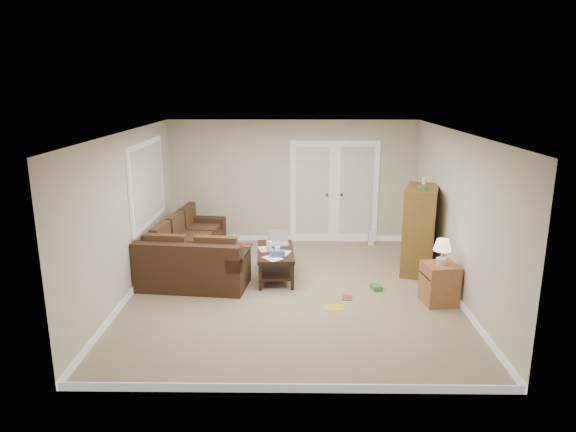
{
  "coord_description": "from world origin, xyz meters",
  "views": [
    {
      "loc": [
        0.04,
        -7.55,
        3.18
      ],
      "look_at": [
        -0.07,
        0.52,
        1.1
      ],
      "focal_mm": 32.0,
      "sensor_mm": 36.0,
      "label": 1
    }
  ],
  "objects_px": {
    "coffee_table": "(276,262)",
    "side_cabinet": "(440,280)",
    "sectional_sofa": "(190,255)",
    "tv_armoire": "(420,229)"
  },
  "relations": [
    {
      "from": "sectional_sofa",
      "to": "side_cabinet",
      "type": "bearing_deg",
      "value": -10.99
    },
    {
      "from": "tv_armoire",
      "to": "side_cabinet",
      "type": "height_order",
      "value": "tv_armoire"
    },
    {
      "from": "sectional_sofa",
      "to": "side_cabinet",
      "type": "xyz_separation_m",
      "value": [
        3.96,
        -1.25,
        0.04
      ]
    },
    {
      "from": "sectional_sofa",
      "to": "tv_armoire",
      "type": "distance_m",
      "value": 3.99
    },
    {
      "from": "sectional_sofa",
      "to": "coffee_table",
      "type": "xyz_separation_m",
      "value": [
        1.49,
        -0.22,
        -0.05
      ]
    },
    {
      "from": "side_cabinet",
      "to": "sectional_sofa",
      "type": "bearing_deg",
      "value": 154.47
    },
    {
      "from": "coffee_table",
      "to": "side_cabinet",
      "type": "bearing_deg",
      "value": -25.69
    },
    {
      "from": "tv_armoire",
      "to": "sectional_sofa",
      "type": "bearing_deg",
      "value": -160.75
    },
    {
      "from": "sectional_sofa",
      "to": "coffee_table",
      "type": "bearing_deg",
      "value": -2.0
    },
    {
      "from": "sectional_sofa",
      "to": "side_cabinet",
      "type": "relative_size",
      "value": 2.81
    }
  ]
}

